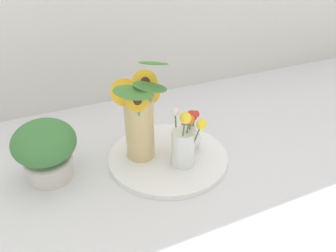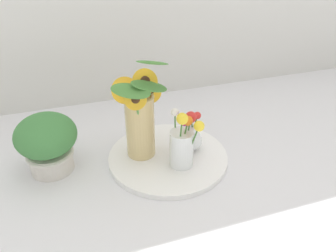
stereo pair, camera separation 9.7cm
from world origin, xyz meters
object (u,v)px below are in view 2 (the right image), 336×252
object	(u,v)px
serving_tray	(168,157)
potted_plant	(47,142)
vase_small_center	(183,143)
vase_bulb_right	(191,137)
mason_jar_sunflowers	(140,117)

from	to	relation	value
serving_tray	potted_plant	size ratio (longest dim) A/B	2.04
vase_small_center	potted_plant	bearing A→B (deg)	161.82
vase_bulb_right	potted_plant	distance (m)	0.48
mason_jar_sunflowers	vase_small_center	distance (m)	0.16
vase_bulb_right	mason_jar_sunflowers	bearing A→B (deg)	171.03
vase_small_center	potted_plant	world-z (taller)	vase_small_center
vase_small_center	vase_bulb_right	xyz separation A→B (m)	(0.06, 0.07, -0.03)
serving_tray	vase_small_center	xyz separation A→B (m)	(0.03, -0.07, 0.10)
mason_jar_sunflowers	vase_bulb_right	size ratio (longest dim) A/B	2.56
vase_small_center	potted_plant	distance (m)	0.44
serving_tray	vase_bulb_right	xyz separation A→B (m)	(0.09, 0.01, 0.06)
serving_tray	potted_plant	distance (m)	0.41
serving_tray	mason_jar_sunflowers	world-z (taller)	mason_jar_sunflowers
mason_jar_sunflowers	potted_plant	size ratio (longest dim) A/B	1.86
serving_tray	vase_small_center	distance (m)	0.12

